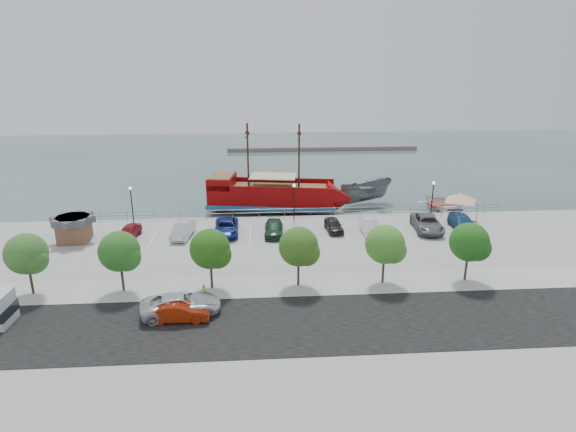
{
  "coord_description": "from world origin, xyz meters",
  "views": [
    {
      "loc": [
        -4.32,
        -45.41,
        17.76
      ],
      "look_at": [
        -1.0,
        2.0,
        2.0
      ],
      "focal_mm": 30.0,
      "sensor_mm": 36.0,
      "label": 1
    }
  ],
  "objects": [
    {
      "name": "parked_car_h",
      "position": [
        17.95,
        2.33,
        0.74
      ],
      "size": [
        2.39,
        5.21,
        1.48
      ],
      "primitive_type": "imported",
      "rotation": [
        0.0,
        0.0,
        -0.06
      ],
      "color": "#1E507E",
      "rests_on": "land_slab"
    },
    {
      "name": "speedboat",
      "position": [
        19.44,
        11.13,
        -0.25
      ],
      "size": [
        5.79,
        7.69,
        1.51
      ],
      "primitive_type": "imported",
      "rotation": [
        0.0,
        0.0,
        0.09
      ],
      "color": "white",
      "rests_on": "ground"
    },
    {
      "name": "lamp_post_left",
      "position": [
        -18.0,
        6.5,
        2.94
      ],
      "size": [
        0.36,
        0.36,
        4.28
      ],
      "color": "black",
      "rests_on": "land_slab"
    },
    {
      "name": "fire_hydrant",
      "position": [
        -8.58,
        -10.8,
        0.38
      ],
      "size": [
        0.24,
        0.24,
        0.69
      ],
      "rotation": [
        0.0,
        0.0,
        -0.07
      ],
      "color": "yellow",
      "rests_on": "sidewalk"
    },
    {
      "name": "parked_car_a",
      "position": [
        -17.4,
        2.02,
        0.68
      ],
      "size": [
        2.16,
        4.21,
        1.37
      ],
      "primitive_type": "imported",
      "rotation": [
        0.0,
        0.0,
        -0.14
      ],
      "color": "maroon",
      "rests_on": "land_slab"
    },
    {
      "name": "tree_b",
      "position": [
        -14.85,
        -10.07,
        3.3
      ],
      "size": [
        3.3,
        3.2,
        5.0
      ],
      "color": "#473321",
      "rests_on": "sidewalk"
    },
    {
      "name": "parked_car_e",
      "position": [
        3.95,
        2.59,
        0.67
      ],
      "size": [
        1.85,
        4.04,
        1.34
      ],
      "primitive_type": "imported",
      "rotation": [
        0.0,
        0.0,
        0.07
      ],
      "color": "black",
      "rests_on": "land_slab"
    },
    {
      "name": "sidewalk",
      "position": [
        0.0,
        -10.0,
        0.01
      ],
      "size": [
        100.0,
        4.0,
        0.05
      ],
      "primitive_type": "cube",
      "color": "#B7B6B6",
      "rests_on": "land_slab"
    },
    {
      "name": "lamp_post_mid",
      "position": [
        0.0,
        6.5,
        2.94
      ],
      "size": [
        0.36,
        0.36,
        4.28
      ],
      "color": "black",
      "rests_on": "land_slab"
    },
    {
      "name": "tree_a",
      "position": [
        -21.85,
        -10.07,
        3.3
      ],
      "size": [
        3.3,
        3.2,
        5.0
      ],
      "color": "#473321",
      "rests_on": "sidewalk"
    },
    {
      "name": "land_slab",
      "position": [
        0.0,
        -21.0,
        -0.6
      ],
      "size": [
        100.0,
        58.0,
        1.2
      ],
      "primitive_type": "cube",
      "color": "#9D9D9D",
      "rests_on": "ground"
    },
    {
      "name": "parked_car_c",
      "position": [
        -7.47,
        2.44,
        0.74
      ],
      "size": [
        2.55,
        5.38,
        1.48
      ],
      "primitive_type": "imported",
      "rotation": [
        0.0,
        0.0,
        0.02
      ],
      "color": "navy",
      "rests_on": "land_slab"
    },
    {
      "name": "parked_car_d",
      "position": [
        -2.49,
        1.95,
        0.69
      ],
      "size": [
        2.17,
        4.85,
        1.38
      ],
      "primitive_type": "imported",
      "rotation": [
        0.0,
        0.0,
        -0.05
      ],
      "color": "#1A3C25",
      "rests_on": "land_slab"
    },
    {
      "name": "lamp_post_right",
      "position": [
        16.0,
        6.5,
        2.94
      ],
      "size": [
        0.36,
        0.36,
        4.28
      ],
      "color": "black",
      "rests_on": "land_slab"
    },
    {
      "name": "tree_c",
      "position": [
        -7.85,
        -10.07,
        3.3
      ],
      "size": [
        3.3,
        3.2,
        5.0
      ],
      "color": "#473321",
      "rests_on": "sidewalk"
    },
    {
      "name": "ground",
      "position": [
        0.0,
        0.0,
        -1.0
      ],
      "size": [
        160.0,
        160.0,
        0.0
      ],
      "primitive_type": "plane",
      "color": "#324A4A"
    },
    {
      "name": "parked_car_b",
      "position": [
        -11.9,
        1.93,
        0.76
      ],
      "size": [
        2.22,
        4.8,
        1.53
      ],
      "primitive_type": "imported",
      "rotation": [
        0.0,
        0.0,
        -0.13
      ],
      "color": "silver",
      "rests_on": "land_slab"
    },
    {
      "name": "pirate_ship",
      "position": [
        -0.96,
        12.97,
        0.95
      ],
      "size": [
        18.67,
        7.7,
        11.62
      ],
      "rotation": [
        0.0,
        0.0,
        -0.16
      ],
      "color": "#840405",
      "rests_on": "ground"
    },
    {
      "name": "tree_f",
      "position": [
        13.15,
        -10.07,
        3.3
      ],
      "size": [
        3.3,
        3.2,
        5.0
      ],
      "color": "#473321",
      "rests_on": "sidewalk"
    },
    {
      "name": "street_sedan",
      "position": [
        -9.85,
        -14.91,
        0.7
      ],
      "size": [
        4.26,
        1.51,
        1.4
      ],
      "primitive_type": "imported",
      "rotation": [
        0.0,
        0.0,
        1.56
      ],
      "color": "#99230A",
      "rests_on": "street"
    },
    {
      "name": "shed",
      "position": [
        -22.67,
        1.53,
        1.39
      ],
      "size": [
        3.3,
        3.3,
        2.61
      ],
      "rotation": [
        0.0,
        0.0,
        0.04
      ],
      "color": "brown",
      "rests_on": "land_slab"
    },
    {
      "name": "street_van",
      "position": [
        -9.87,
        -14.05,
        0.79
      ],
      "size": [
        6.08,
        3.65,
        1.58
      ],
      "primitive_type": "imported",
      "rotation": [
        0.0,
        0.0,
        1.76
      ],
      "color": "silver",
      "rests_on": "street"
    },
    {
      "name": "dock_west",
      "position": [
        -13.72,
        9.2,
        -0.81
      ],
      "size": [
        6.69,
        2.01,
        0.38
      ],
      "primitive_type": "cube",
      "rotation": [
        0.0,
        0.0,
        0.02
      ],
      "color": "gray",
      "rests_on": "ground"
    },
    {
      "name": "seawall_railing",
      "position": [
        0.0,
        7.8,
        0.53
      ],
      "size": [
        50.0,
        0.06,
        1.0
      ],
      "color": "slate",
      "rests_on": "land_slab"
    },
    {
      "name": "dock_east",
      "position": [
        16.27,
        9.2,
        -0.78
      ],
      "size": [
        7.97,
        4.58,
        0.44
      ],
      "primitive_type": "cube",
      "rotation": [
        0.0,
        0.0,
        -0.33
      ],
      "color": "gray",
      "rests_on": "ground"
    },
    {
      "name": "patrol_boat",
      "position": [
        10.31,
        15.35,
        0.5
      ],
      "size": [
        8.27,
        5.33,
        3.0
      ],
      "primitive_type": "imported",
      "rotation": [
        0.0,
        0.0,
        1.91
      ],
      "color": "slate",
      "rests_on": "ground"
    },
    {
      "name": "parked_car_g",
      "position": [
        13.97,
        2.07,
        0.82
      ],
      "size": [
        3.32,
        6.12,
        1.63
      ],
      "primitive_type": "imported",
      "rotation": [
        0.0,
        0.0,
        -0.11
      ],
      "color": "slate",
      "rests_on": "land_slab"
    },
    {
      "name": "street",
      "position": [
        0.0,
        -16.0,
        0.01
      ],
      "size": [
        100.0,
        8.0,
        0.04
      ],
      "primitive_type": "cube",
      "color": "black",
      "rests_on": "land_slab"
    },
    {
      "name": "tree_d",
      "position": [
        -0.85,
        -10.07,
        3.3
      ],
      "size": [
        3.3,
        3.2,
        5.0
      ],
      "color": "#473321",
      "rests_on": "sidewalk"
    },
    {
      "name": "far_shore",
      "position": [
        10.0,
        55.0,
        -0.6
      ],
      "size": [
        40.0,
        3.0,
        0.8
      ],
      "primitive_type": "cube",
      "color": "slate",
      "rests_on": "ground"
    },
    {
      "name": "dock_mid",
      "position": [
        7.22,
        9.2,
        -0.79
      ],
      "size": [
        7.7,
        3.85,
        0.42
      ],
      "primitive_type": "cube",
      "rotation": [
        0.0,
        0.0,
        0.25
      ],
      "color": "gray",
      "rests_on": "ground"
    },
    {
      "name": "canopy_tent",
      "position": [
        18.83,
        5.3,
        3.15
      ],
      "size": [
        5.38,
        5.38,
        3.62
      ],
      "rotation": [
        0.0,
        0.0,
        0.28
      ],
      "color": "slate",
      "rests_on": "land_slab"
    },
    {
      "name": "parked_car_f",
      "position": [
        7.64,
        1.66,
        0.76
      ],
      "size": [
        1.74,
        4.67,
        1.52
      ],
      "primitive_type": "imported",
      "rotation": [
        0.0,
        0.0,
        -0.03
      ],
      "color": "white",
      "rests_on": "land_slab"
    },
    {
      "name": "tree_e",
      "position": [
        6.15,
        -10.07,
        3.3
      ],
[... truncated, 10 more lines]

